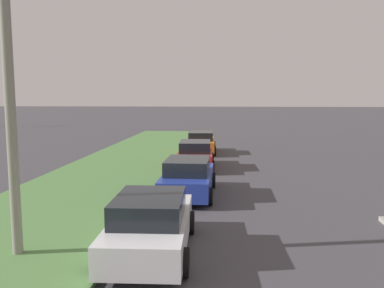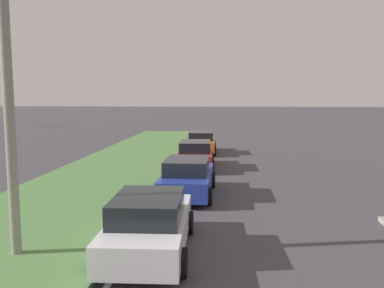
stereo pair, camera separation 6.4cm
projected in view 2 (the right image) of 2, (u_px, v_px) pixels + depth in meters
grass_median at (54, 211)px, 13.10m from camera, size 60.00×6.00×0.12m
parked_car_white at (149, 224)px, 9.68m from camera, size 4.36×2.14×1.47m
parked_car_blue at (188, 177)px, 15.28m from camera, size 4.32×2.06×1.47m
parked_car_red at (195, 155)px, 21.21m from camera, size 4.37×2.16×1.47m
parked_car_orange at (201, 143)px, 26.89m from camera, size 4.37×2.15×1.47m
streetlight at (21, 71)px, 8.86m from camera, size 0.49×2.88×7.50m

